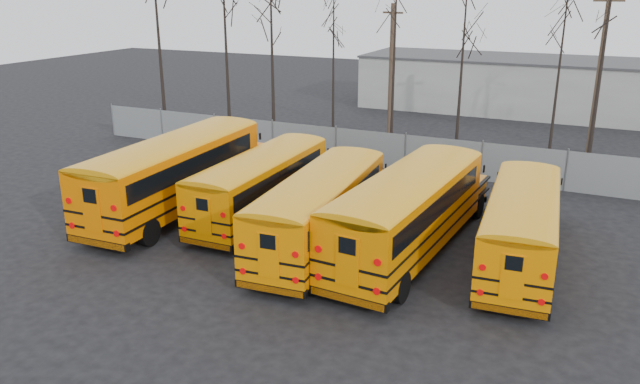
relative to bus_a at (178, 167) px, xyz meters
The scene contains 18 objects.
ground 7.69m from the bus_a, 16.00° to the right, with size 120.00×120.00×0.00m, color black.
fence 12.29m from the bus_a, 54.32° to the left, with size 40.00×0.04×2.00m, color gray.
distant_building 31.32m from the bus_a, 73.02° to the left, with size 22.00×8.00×4.00m, color #B9B8B3.
bus_a is the anchor object (origin of this frame).
bus_b 3.82m from the bus_a, 14.08° to the left, with size 2.43×10.09×2.81m.
bus_c 7.43m from the bus_a, ahead, with size 3.16×10.66×2.94m.
bus_d 10.53m from the bus_a, ahead, with size 3.46×11.52×3.18m.
bus_e 14.36m from the bus_a, ahead, with size 3.05×10.11×2.79m.
utility_pole_left 17.45m from the bus_a, 77.02° to the left, with size 1.45×0.60×8.40m.
utility_pole_right 24.39m from the bus_a, 49.14° to the left, with size 1.64×0.42×9.25m.
tree_0 17.03m from the bus_a, 130.35° to the left, with size 0.26×0.26×12.28m, color black.
tree_1 15.58m from the bus_a, 114.46° to the left, with size 0.26×0.26×12.18m, color black.
tree_2 13.86m from the bus_a, 101.13° to the left, with size 0.26×0.26×10.27m, color black.
tree_3 14.94m from the bus_a, 86.51° to the left, with size 0.26×0.26×9.38m, color black.
tree_4 15.80m from the bus_a, 71.63° to the left, with size 0.26×0.26×11.58m, color black.
tree_5 16.98m from the bus_a, 57.92° to the left, with size 0.26×0.26×9.60m, color black.
tree_6 19.41m from the bus_a, 42.89° to the left, with size 0.26×0.26×9.60m, color black.
tree_7 21.91m from the bus_a, 42.25° to the left, with size 0.26×0.26×11.43m, color black.
Camera 1 is at (9.33, -18.87, 9.47)m, focal length 35.00 mm.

